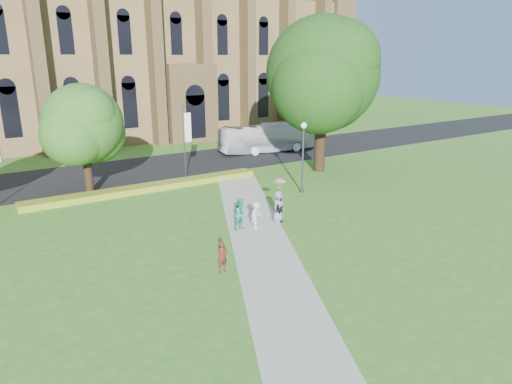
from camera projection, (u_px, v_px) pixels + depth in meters
ground at (268, 242)px, 25.08m from camera, size 160.00×160.00×0.00m
road at (144, 169)px, 41.19m from camera, size 160.00×10.00×0.02m
footpath at (258, 235)px, 25.88m from camera, size 15.58×28.54×0.04m
flower_hedge at (149, 188)px, 34.61m from camera, size 18.00×1.40×0.45m
cathedral at (159, 31)px, 58.58m from camera, size 52.60×18.25×28.00m
streetlamp at (303, 149)px, 33.28m from camera, size 0.44×0.44×5.24m
large_tree at (323, 74)px, 38.32m from camera, size 9.60×9.60×13.20m
street_tree_1 at (83, 124)px, 32.15m from camera, size 5.60×5.60×8.05m
banner_pole_0 at (186, 138)px, 37.46m from camera, size 0.70×0.10×6.00m
tour_coach at (268, 138)px, 48.31m from camera, size 10.93×3.90×2.98m
pedestrian_0 at (222, 257)px, 21.27m from camera, size 0.62×0.46×1.54m
pedestrian_1 at (241, 214)px, 26.48m from camera, size 1.03×0.88×1.87m
pedestrian_2 at (256, 215)px, 26.74m from camera, size 1.20×1.01×1.61m
pedestrian_3 at (280, 210)px, 27.80m from camera, size 0.98×0.77×1.55m
pedestrian_4 at (278, 206)px, 27.83m from camera, size 1.11×0.95×1.93m
parasol at (280, 185)px, 27.63m from camera, size 0.79×0.79×0.65m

